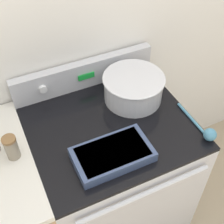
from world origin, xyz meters
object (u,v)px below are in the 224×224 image
object	(u,v)px
mixing_bowl	(133,87)
ladle	(207,132)
spice_jar_brown_cap	(11,147)
casserole_dish	(113,154)

from	to	relation	value
mixing_bowl	ladle	size ratio (longest dim) A/B	1.13
mixing_bowl	spice_jar_brown_cap	world-z (taller)	mixing_bowl
ladle	spice_jar_brown_cap	xyz separation A→B (m)	(-0.84, 0.26, 0.05)
spice_jar_brown_cap	casserole_dish	bearing A→B (deg)	-25.60
mixing_bowl	spice_jar_brown_cap	distance (m)	0.66
casserole_dish	ladle	size ratio (longest dim) A/B	1.21
ladle	spice_jar_brown_cap	world-z (taller)	spice_jar_brown_cap
casserole_dish	spice_jar_brown_cap	size ratio (longest dim) A/B	2.87
ladle	spice_jar_brown_cap	bearing A→B (deg)	163.01
ladle	spice_jar_brown_cap	size ratio (longest dim) A/B	2.37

